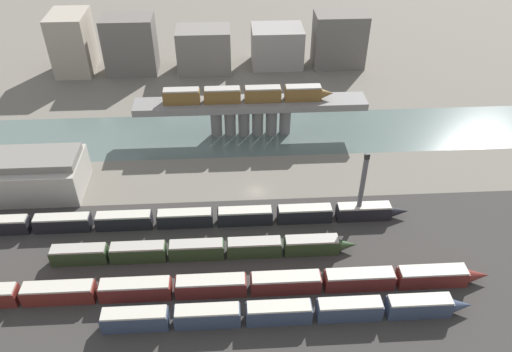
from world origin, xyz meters
The scene contains 16 objects.
ground_plane centered at (0.00, 0.00, 0.00)m, with size 400.00×400.00×0.00m, color #666056.
railbed_yard centered at (0.00, -24.00, 0.00)m, with size 280.00×42.00×0.01m, color #33302D.
river_water centered at (0.00, 25.41, 0.00)m, with size 320.00×22.23×0.01m, color #4C5B56.
bridge centered at (0.00, 25.41, 7.35)m, with size 61.06×7.24×10.06m.
train_on_bridge centered at (-0.96, 25.41, 11.99)m, with size 44.31×2.97×3.94m.
train_yard_near centered at (3.24, -36.04, 1.88)m, with size 64.88×2.93×3.82m.
train_yard_mid centered at (-8.28, -29.36, 1.81)m, with size 100.01×3.12×3.68m.
train_yard_far centered at (-11.68, -19.96, 1.81)m, with size 60.49×2.86×3.68m.
train_yard_outer centered at (-14.41, -10.44, 1.78)m, with size 92.87×2.77×3.63m.
warehouse_building centered at (-53.54, 3.58, 4.64)m, with size 27.54×13.61×9.76m.
signal_tower centered at (21.48, -10.53, 8.35)m, with size 1.04×1.04×17.11m.
city_block_far_left centered at (-56.23, 68.98, 9.65)m, with size 11.73×15.55×19.31m, color gray.
city_block_left centered at (-37.34, 67.29, 9.22)m, with size 16.44×10.83×18.44m, color #605B56.
city_block_center centered at (-13.46, 67.10, 7.10)m, with size 17.54×11.55×14.19m, color slate.
city_block_right centered at (11.05, 69.90, 6.49)m, with size 17.09×12.97×12.98m, color gray.
city_block_far_right centered at (31.76, 68.38, 8.88)m, with size 17.16×10.36×17.76m, color #605B56.
Camera 1 is at (-5.18, -90.48, 72.94)m, focal length 35.00 mm.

